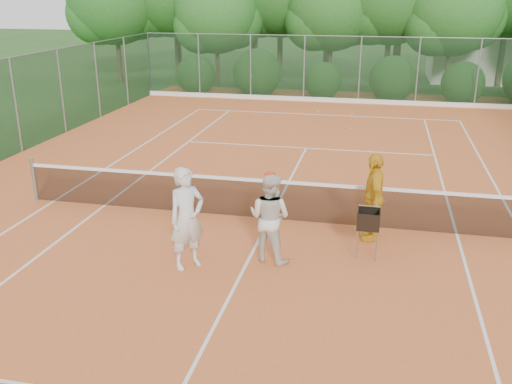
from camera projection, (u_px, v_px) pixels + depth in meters
ground at (269, 220)px, 13.08m from camera, size 120.00×120.00×0.00m
clay_court at (269, 220)px, 13.07m from camera, size 18.00×36.00×0.02m
club_building at (502, 54)px, 32.86m from camera, size 8.00×5.00×3.00m
tennis_net at (270, 198)px, 12.90m from camera, size 11.97×0.10×1.10m
player_white at (187, 218)px, 10.54m from camera, size 0.83×0.84×1.95m
player_center_grp at (270, 217)px, 10.84m from camera, size 1.02×0.90×1.80m
player_yellow at (374, 197)px, 11.77m from camera, size 0.58×1.14×1.87m
ball_hopper at (368, 220)px, 11.03m from camera, size 0.42×0.42×0.96m
stray_ball_a at (352, 114)px, 24.08m from camera, size 0.07×0.07×0.07m
stray_ball_b at (318, 111)px, 24.64m from camera, size 0.07×0.07×0.07m
stray_ball_c at (350, 129)px, 21.42m from camera, size 0.07×0.07×0.07m
court_markings at (269, 219)px, 13.07m from camera, size 11.03×23.83×0.01m
fence_back at (332, 69)px, 26.38m from camera, size 18.07×0.07×3.00m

